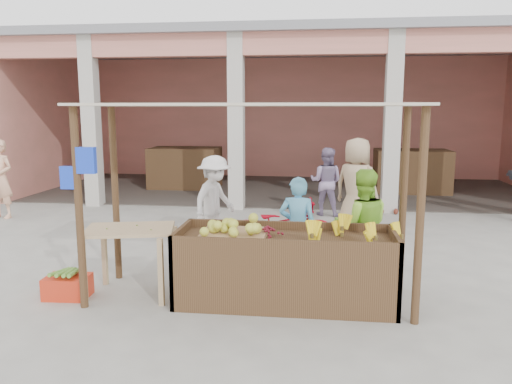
# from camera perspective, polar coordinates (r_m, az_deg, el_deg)

# --- Properties ---
(ground) EXTENTS (60.00, 60.00, 0.00)m
(ground) POSITION_cam_1_polar(r_m,az_deg,el_deg) (6.28, -1.35, -12.22)
(ground) COLOR gray
(ground) RESTS_ON ground
(market_building) EXTENTS (14.40, 6.40, 4.20)m
(market_building) POSITION_cam_1_polar(r_m,az_deg,el_deg) (14.73, 3.92, 10.92)
(market_building) COLOR #DF8375
(market_building) RESTS_ON ground
(fruit_stall) EXTENTS (2.60, 0.95, 0.80)m
(fruit_stall) POSITION_cam_1_polar(r_m,az_deg,el_deg) (6.09, 3.35, -8.92)
(fruit_stall) COLOR #4F361F
(fruit_stall) RESTS_ON ground
(stall_awning) EXTENTS (4.09, 1.35, 2.39)m
(stall_awning) POSITION_cam_1_polar(r_m,az_deg,el_deg) (5.91, -1.48, 6.13)
(stall_awning) COLOR #4F361F
(stall_awning) RESTS_ON ground
(banana_heap) EXTENTS (1.22, 0.66, 0.22)m
(banana_heap) POSITION_cam_1_polar(r_m,az_deg,el_deg) (5.95, 11.24, -4.41)
(banana_heap) COLOR yellow
(banana_heap) RESTS_ON fruit_stall
(melon_tray) EXTENTS (0.78, 0.68, 0.21)m
(melon_tray) POSITION_cam_1_polar(r_m,az_deg,el_deg) (5.99, -2.57, -4.30)
(melon_tray) COLOR #A27B53
(melon_tray) RESTS_ON fruit_stall
(berry_heap) EXTENTS (0.42, 0.34, 0.13)m
(berry_heap) POSITION_cam_1_polar(r_m,az_deg,el_deg) (6.01, 1.32, -4.54)
(berry_heap) COLOR maroon
(berry_heap) RESTS_ON fruit_stall
(side_table) EXTENTS (1.20, 0.93, 0.86)m
(side_table) POSITION_cam_1_polar(r_m,az_deg,el_deg) (6.43, -14.20, -5.23)
(side_table) COLOR tan
(side_table) RESTS_ON ground
(papaya_pile) EXTENTS (0.71, 0.40, 0.20)m
(papaya_pile) POSITION_cam_1_polar(r_m,az_deg,el_deg) (6.37, -14.29, -3.12)
(papaya_pile) COLOR #4F8A2D
(papaya_pile) RESTS_ON side_table
(red_crate) EXTENTS (0.54, 0.41, 0.27)m
(red_crate) POSITION_cam_1_polar(r_m,az_deg,el_deg) (6.74, -20.72, -10.09)
(red_crate) COLOR red
(red_crate) RESTS_ON ground
(plantain_bundle) EXTENTS (0.43, 0.30, 0.09)m
(plantain_bundle) POSITION_cam_1_polar(r_m,az_deg,el_deg) (6.68, -20.81, -8.63)
(plantain_bundle) COLOR #619636
(plantain_bundle) RESTS_ON red_crate
(produce_sacks) EXTENTS (0.89, 0.66, 0.54)m
(produce_sacks) POSITION_cam_1_polar(r_m,az_deg,el_deg) (11.52, 14.50, -1.10)
(produce_sacks) COLOR maroon
(produce_sacks) RESTS_ON ground
(vendor_blue) EXTENTS (0.62, 0.49, 1.52)m
(vendor_blue) POSITION_cam_1_polar(r_m,az_deg,el_deg) (6.85, 4.78, -3.74)
(vendor_blue) COLOR #59ADD9
(vendor_blue) RESTS_ON ground
(vendor_green) EXTENTS (0.82, 0.52, 1.63)m
(vendor_green) POSITION_cam_1_polar(r_m,az_deg,el_deg) (6.78, 12.01, -3.56)
(vendor_green) COLOR #91D537
(vendor_green) RESTS_ON ground
(motorcycle) EXTENTS (0.82, 1.86, 0.94)m
(motorcycle) POSITION_cam_1_polar(r_m,az_deg,el_deg) (7.99, 3.07, -3.93)
(motorcycle) COLOR #AB0516
(motorcycle) RESTS_ON ground
(shopper_a) EXTENTS (0.93, 1.20, 1.67)m
(shopper_a) POSITION_cam_1_polar(r_m,az_deg,el_deg) (8.56, -4.75, -0.56)
(shopper_a) COLOR silver
(shopper_a) RESTS_ON ground
(shopper_c) EXTENTS (1.15, 1.04, 2.00)m
(shopper_c) POSITION_cam_1_polar(r_m,az_deg,el_deg) (9.42, 11.43, 1.21)
(shopper_c) COLOR tan
(shopper_c) RESTS_ON ground
(shopper_e) EXTENTS (0.74, 0.62, 1.76)m
(shopper_e) POSITION_cam_1_polar(r_m,az_deg,el_deg) (11.97, -27.20, 1.50)
(shopper_e) COLOR #EFAC86
(shopper_e) RESTS_ON ground
(shopper_f) EXTENTS (0.88, 0.63, 1.63)m
(shopper_f) POSITION_cam_1_polar(r_m,az_deg,el_deg) (11.03, 8.02, 1.55)
(shopper_f) COLOR gray
(shopper_f) RESTS_ON ground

